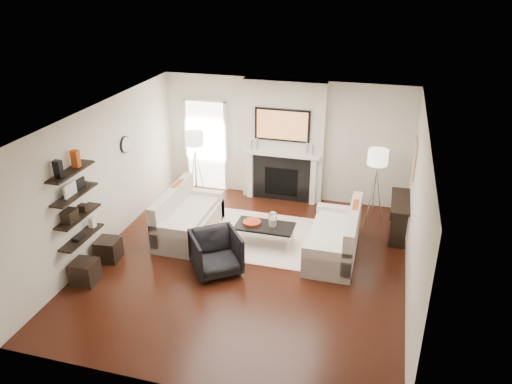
% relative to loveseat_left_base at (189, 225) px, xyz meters
% --- Properties ---
extents(room_envelope, '(6.00, 6.00, 6.00)m').
position_rel_loveseat_left_base_xyz_m(room_envelope, '(1.40, -0.72, 1.14)').
color(room_envelope, '#33140B').
rests_on(room_envelope, ground).
extents(chimney_breast, '(1.80, 0.25, 2.70)m').
position_rel_loveseat_left_base_xyz_m(chimney_breast, '(1.40, 2.15, 1.14)').
color(chimney_breast, silver).
rests_on(chimney_breast, floor).
extents(fireplace_surround, '(1.30, 0.02, 1.04)m').
position_rel_loveseat_left_base_xyz_m(fireplace_surround, '(1.40, 2.02, 0.31)').
color(fireplace_surround, black).
rests_on(fireplace_surround, floor).
extents(firebox, '(0.75, 0.02, 0.65)m').
position_rel_loveseat_left_base_xyz_m(firebox, '(1.40, 2.01, 0.24)').
color(firebox, black).
rests_on(firebox, floor).
extents(mantel_pilaster_l, '(0.12, 0.08, 1.10)m').
position_rel_loveseat_left_base_xyz_m(mantel_pilaster_l, '(0.68, 1.99, 0.34)').
color(mantel_pilaster_l, white).
rests_on(mantel_pilaster_l, floor).
extents(mantel_pilaster_r, '(0.12, 0.08, 1.10)m').
position_rel_loveseat_left_base_xyz_m(mantel_pilaster_r, '(2.12, 1.99, 0.34)').
color(mantel_pilaster_r, white).
rests_on(mantel_pilaster_r, floor).
extents(mantel_shelf, '(1.70, 0.18, 0.07)m').
position_rel_loveseat_left_base_xyz_m(mantel_shelf, '(1.40, 1.97, 0.91)').
color(mantel_shelf, white).
rests_on(mantel_shelf, chimney_breast).
extents(tv_body, '(1.20, 0.06, 0.70)m').
position_rel_loveseat_left_base_xyz_m(tv_body, '(1.40, 1.99, 1.57)').
color(tv_body, black).
rests_on(tv_body, chimney_breast).
extents(tv_screen, '(1.10, 0.00, 0.62)m').
position_rel_loveseat_left_base_xyz_m(tv_screen, '(1.40, 1.96, 1.57)').
color(tv_screen, '#BF723F').
rests_on(tv_screen, tv_body).
extents(candlestick_l_tall, '(0.04, 0.04, 0.30)m').
position_rel_loveseat_left_base_xyz_m(candlestick_l_tall, '(0.85, 1.98, 1.09)').
color(candlestick_l_tall, silver).
rests_on(candlestick_l_tall, mantel_shelf).
extents(candlestick_l_short, '(0.04, 0.04, 0.24)m').
position_rel_loveseat_left_base_xyz_m(candlestick_l_short, '(0.72, 1.98, 1.06)').
color(candlestick_l_short, silver).
rests_on(candlestick_l_short, mantel_shelf).
extents(candlestick_r_tall, '(0.04, 0.04, 0.30)m').
position_rel_loveseat_left_base_xyz_m(candlestick_r_tall, '(1.95, 1.98, 1.09)').
color(candlestick_r_tall, silver).
rests_on(candlestick_r_tall, mantel_shelf).
extents(candlestick_r_short, '(0.04, 0.04, 0.24)m').
position_rel_loveseat_left_base_xyz_m(candlestick_r_short, '(2.08, 1.98, 1.06)').
color(candlestick_r_short, silver).
rests_on(candlestick_r_short, mantel_shelf).
extents(hallway_panel, '(0.90, 0.02, 2.10)m').
position_rel_loveseat_left_base_xyz_m(hallway_panel, '(-0.45, 2.26, 0.84)').
color(hallway_panel, white).
rests_on(hallway_panel, floor).
extents(door_trim_l, '(0.06, 0.06, 2.16)m').
position_rel_loveseat_left_base_xyz_m(door_trim_l, '(-0.93, 2.24, 0.84)').
color(door_trim_l, white).
rests_on(door_trim_l, floor).
extents(door_trim_r, '(0.06, 0.06, 2.16)m').
position_rel_loveseat_left_base_xyz_m(door_trim_r, '(0.03, 2.24, 0.84)').
color(door_trim_r, white).
rests_on(door_trim_r, floor).
extents(door_trim_top, '(1.02, 0.06, 0.06)m').
position_rel_loveseat_left_base_xyz_m(door_trim_top, '(-0.45, 2.24, 1.92)').
color(door_trim_top, white).
rests_on(door_trim_top, wall_back).
extents(rug, '(2.60, 2.00, 0.01)m').
position_rel_loveseat_left_base_xyz_m(rug, '(1.51, 0.27, -0.20)').
color(rug, beige).
rests_on(rug, floor).
extents(loveseat_left_base, '(0.85, 1.80, 0.42)m').
position_rel_loveseat_left_base_xyz_m(loveseat_left_base, '(0.00, 0.00, 0.00)').
color(loveseat_left_base, beige).
rests_on(loveseat_left_base, floor).
extents(loveseat_left_back, '(0.18, 1.80, 0.80)m').
position_rel_loveseat_left_base_xyz_m(loveseat_left_back, '(-0.33, 0.00, 0.32)').
color(loveseat_left_back, beige).
rests_on(loveseat_left_back, floor).
extents(loveseat_left_arm_n, '(0.85, 0.18, 0.60)m').
position_rel_loveseat_left_base_xyz_m(loveseat_left_arm_n, '(0.00, -0.81, 0.09)').
color(loveseat_left_arm_n, beige).
rests_on(loveseat_left_arm_n, floor).
extents(loveseat_left_arm_s, '(0.85, 0.18, 0.60)m').
position_rel_loveseat_left_base_xyz_m(loveseat_left_arm_s, '(0.00, 0.81, 0.09)').
color(loveseat_left_arm_s, beige).
rests_on(loveseat_left_arm_s, floor).
extents(loveseat_left_cushion, '(0.63, 1.44, 0.10)m').
position_rel_loveseat_left_base_xyz_m(loveseat_left_cushion, '(0.05, 0.00, 0.26)').
color(loveseat_left_cushion, beige).
rests_on(loveseat_left_cushion, loveseat_left_base).
extents(pillow_left_orange, '(0.10, 0.42, 0.42)m').
position_rel_loveseat_left_base_xyz_m(pillow_left_orange, '(-0.33, 0.30, 0.52)').
color(pillow_left_orange, '#B34516').
rests_on(pillow_left_orange, loveseat_left_cushion).
extents(pillow_left_charcoal, '(0.10, 0.40, 0.40)m').
position_rel_loveseat_left_base_xyz_m(pillow_left_charcoal, '(-0.33, -0.30, 0.51)').
color(pillow_left_charcoal, black).
rests_on(pillow_left_charcoal, loveseat_left_cushion).
extents(loveseat_right_base, '(0.85, 1.80, 0.42)m').
position_rel_loveseat_left_base_xyz_m(loveseat_right_base, '(2.83, -0.02, 0.00)').
color(loveseat_right_base, beige).
rests_on(loveseat_right_base, floor).
extents(loveseat_right_back, '(0.18, 1.80, 0.80)m').
position_rel_loveseat_left_base_xyz_m(loveseat_right_back, '(3.16, -0.02, 0.32)').
color(loveseat_right_back, beige).
rests_on(loveseat_right_back, floor).
extents(loveseat_right_arm_n, '(0.85, 0.18, 0.60)m').
position_rel_loveseat_left_base_xyz_m(loveseat_right_arm_n, '(2.83, -0.83, 0.09)').
color(loveseat_right_arm_n, beige).
rests_on(loveseat_right_arm_n, floor).
extents(loveseat_right_arm_s, '(0.85, 0.18, 0.60)m').
position_rel_loveseat_left_base_xyz_m(loveseat_right_arm_s, '(2.83, 0.79, 0.09)').
color(loveseat_right_arm_s, beige).
rests_on(loveseat_right_arm_s, floor).
extents(loveseat_right_cushion, '(0.63, 1.44, 0.10)m').
position_rel_loveseat_left_base_xyz_m(loveseat_right_cushion, '(2.78, -0.02, 0.26)').
color(loveseat_right_cushion, beige).
rests_on(loveseat_right_cushion, loveseat_right_base).
extents(pillow_right_orange, '(0.10, 0.42, 0.42)m').
position_rel_loveseat_left_base_xyz_m(pillow_right_orange, '(3.16, 0.28, 0.52)').
color(pillow_right_orange, '#B34516').
rests_on(pillow_right_orange, loveseat_right_cushion).
extents(pillow_right_charcoal, '(0.10, 0.40, 0.40)m').
position_rel_loveseat_left_base_xyz_m(pillow_right_charcoal, '(3.16, -0.32, 0.51)').
color(pillow_right_charcoal, black).
rests_on(pillow_right_charcoal, loveseat_right_cushion).
extents(coffee_table, '(1.10, 0.55, 0.04)m').
position_rel_loveseat_left_base_xyz_m(coffee_table, '(1.54, -0.00, 0.19)').
color(coffee_table, black).
rests_on(coffee_table, floor).
extents(coffee_leg_nw, '(0.02, 0.02, 0.38)m').
position_rel_loveseat_left_base_xyz_m(coffee_leg_nw, '(1.04, -0.22, -0.02)').
color(coffee_leg_nw, silver).
rests_on(coffee_leg_nw, floor).
extents(coffee_leg_ne, '(0.02, 0.02, 0.38)m').
position_rel_loveseat_left_base_xyz_m(coffee_leg_ne, '(2.04, -0.22, -0.02)').
color(coffee_leg_ne, silver).
rests_on(coffee_leg_ne, floor).
extents(coffee_leg_sw, '(0.02, 0.02, 0.38)m').
position_rel_loveseat_left_base_xyz_m(coffee_leg_sw, '(1.04, 0.22, -0.02)').
color(coffee_leg_sw, silver).
rests_on(coffee_leg_sw, floor).
extents(coffee_leg_se, '(0.02, 0.02, 0.38)m').
position_rel_loveseat_left_base_xyz_m(coffee_leg_se, '(2.04, 0.22, -0.02)').
color(coffee_leg_se, silver).
rests_on(coffee_leg_se, floor).
extents(hurricane_glass, '(0.16, 0.16, 0.27)m').
position_rel_loveseat_left_base_xyz_m(hurricane_glass, '(1.69, -0.00, 0.35)').
color(hurricane_glass, white).
rests_on(hurricane_glass, coffee_table).
extents(hurricane_candle, '(0.09, 0.09, 0.14)m').
position_rel_loveseat_left_base_xyz_m(hurricane_candle, '(1.69, -0.00, 0.29)').
color(hurricane_candle, white).
rests_on(hurricane_candle, coffee_table).
extents(copper_bowl, '(0.34, 0.34, 0.06)m').
position_rel_loveseat_left_base_xyz_m(copper_bowl, '(1.29, -0.00, 0.24)').
color(copper_bowl, '#CD4822').
rests_on(copper_bowl, coffee_table).
extents(armchair, '(1.07, 1.06, 0.81)m').
position_rel_loveseat_left_base_xyz_m(armchair, '(0.95, -1.09, 0.19)').
color(armchair, black).
rests_on(armchair, floor).
extents(lamp_left_post, '(0.02, 0.02, 1.20)m').
position_rel_loveseat_left_base_xyz_m(lamp_left_post, '(-0.45, 1.56, 0.39)').
color(lamp_left_post, silver).
rests_on(lamp_left_post, floor).
extents(lamp_left_shade, '(0.40, 0.40, 0.30)m').
position_rel_loveseat_left_base_xyz_m(lamp_left_shade, '(-0.45, 1.56, 1.24)').
color(lamp_left_shade, white).
rests_on(lamp_left_shade, lamp_left_post).
extents(lamp_left_leg_a, '(0.25, 0.02, 1.23)m').
position_rel_loveseat_left_base_xyz_m(lamp_left_leg_a, '(-0.34, 1.56, 0.39)').
color(lamp_left_leg_a, silver).
rests_on(lamp_left_leg_a, floor).
extents(lamp_left_leg_b, '(0.14, 0.22, 1.23)m').
position_rel_loveseat_left_base_xyz_m(lamp_left_leg_b, '(-0.51, 1.65, 0.39)').
color(lamp_left_leg_b, silver).
rests_on(lamp_left_leg_b, floor).
extents(lamp_left_leg_c, '(0.14, 0.22, 1.23)m').
position_rel_loveseat_left_base_xyz_m(lamp_left_leg_c, '(-0.51, 1.46, 0.39)').
color(lamp_left_leg_c, silver).
rests_on(lamp_left_leg_c, floor).
extents(lamp_right_post, '(0.02, 0.02, 1.20)m').
position_rel_loveseat_left_base_xyz_m(lamp_right_post, '(3.45, 1.46, 0.39)').
color(lamp_right_post, silver).
rests_on(lamp_right_post, floor).
extents(lamp_right_shade, '(0.40, 0.40, 0.30)m').
position_rel_loveseat_left_base_xyz_m(lamp_right_shade, '(3.45, 1.46, 1.24)').
color(lamp_right_shade, white).
rests_on(lamp_right_shade, lamp_right_post).
extents(lamp_right_leg_a, '(0.25, 0.02, 1.23)m').
position_rel_loveseat_left_base_xyz_m(lamp_right_leg_a, '(3.56, 1.46, 0.39)').
color(lamp_right_leg_a, silver).
rests_on(lamp_right_leg_a, floor).
extents(lamp_right_leg_b, '(0.14, 0.22, 1.23)m').
position_rel_loveseat_left_base_xyz_m(lamp_right_leg_b, '(3.39, 1.55, 0.39)').
color(lamp_right_leg_b, silver).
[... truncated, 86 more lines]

